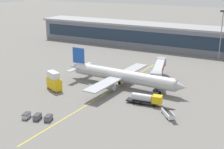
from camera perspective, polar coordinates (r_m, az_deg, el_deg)
The scene contains 12 objects.
ground_plane at distance 102.35m, azimuth -3.57°, elevation -3.26°, with size 700.00×700.00×0.00m, color slate.
apron_lead_in_line at distance 101.76m, azimuth -0.79°, elevation -3.35°, with size 0.30×80.00×0.01m, color yellow.
terminal_building at distance 163.09m, azimuth 16.97°, elevation 6.17°, with size 196.90×18.12×12.70m.
main_airliner at distance 106.09m, azimuth 1.88°, elevation -0.22°, with size 46.53×36.97×11.75m.
jet_bridge at distance 112.59m, azimuth 8.80°, elevation 1.16°, with size 9.17×22.97×6.64m.
fuel_tanker at distance 92.16m, azimuth 6.49°, elevation -4.57°, with size 11.00×3.61×3.25m.
catering_lift at distance 105.03m, azimuth -10.83°, elevation -1.22°, with size 7.23×5.05×6.30m.
belt_loader at distance 85.55m, azimuth 10.46°, elevation -7.11°, with size 5.39×6.19×3.49m.
baggage_cart_0 at distance 86.31m, azimuth -15.74°, elevation -7.42°, with size 2.23×2.97×1.48m.
baggage_cart_1 at distance 84.90m, azimuth -13.82°, elevation -7.69°, with size 2.23×2.97×1.48m.
baggage_cart_2 at distance 83.60m, azimuth -11.83°, elevation -7.96°, with size 2.23×2.97×1.48m.
apron_light_mast_0 at distance 148.65m, azimuth 19.81°, elevation 7.62°, with size 2.80×0.50×22.83m.
Camera 1 is at (51.43, -80.80, 36.09)m, focal length 48.80 mm.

